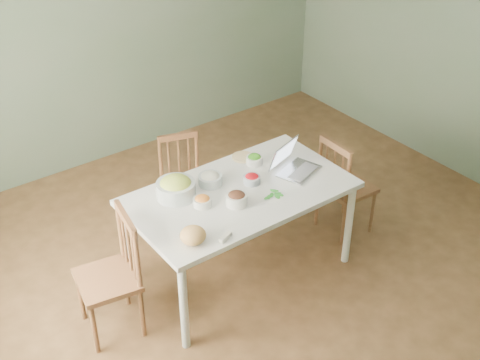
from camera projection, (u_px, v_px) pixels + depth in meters
floor at (272, 270)px, 5.26m from camera, size 5.00×5.00×0.00m
wall_back at (117, 30)px, 6.21m from camera, size 5.00×0.00×2.70m
dining_table at (240, 233)px, 5.03m from camera, size 1.71×0.96×0.80m
chair_far at (185, 185)px, 5.54m from camera, size 0.48×0.46×0.87m
chair_left at (107, 277)px, 4.45m from camera, size 0.48×0.49×0.98m
chair_right at (347, 184)px, 5.49m from camera, size 0.41×0.43×0.94m
bread_boule at (193, 235)px, 4.25m from camera, size 0.23×0.23×0.12m
butter_stick at (225, 237)px, 4.30m from camera, size 0.12×0.07×0.03m
bowl_squash at (176, 187)px, 4.70m from camera, size 0.37×0.37×0.17m
bowl_carrot at (202, 201)px, 4.63m from camera, size 0.16×0.16×0.08m
bowl_onion at (210, 179)px, 4.86m from camera, size 0.23×0.23×0.10m
bowl_mushroom at (237, 198)px, 4.63m from camera, size 0.20×0.20×0.10m
bowl_redpep at (252, 179)px, 4.88m from camera, size 0.16×0.16×0.08m
bowl_broccoli at (254, 159)px, 5.12m from camera, size 0.16×0.16×0.08m
flatbread at (243, 157)px, 5.22m from camera, size 0.23×0.23×0.02m
basil_bunch at (272, 195)px, 4.75m from camera, size 0.18×0.18×0.02m
laptop at (300, 160)px, 4.97m from camera, size 0.42×0.39×0.23m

